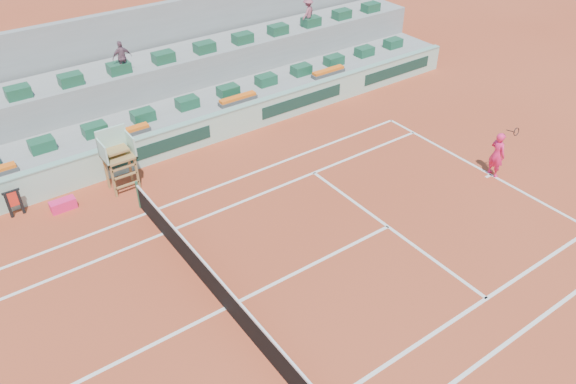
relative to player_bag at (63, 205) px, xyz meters
name	(u,v)px	position (x,y,z in m)	size (l,w,h in m)	color
ground	(225,308)	(2.25, -7.42, -0.19)	(90.00, 90.00, 0.00)	#A1391F
seating_tier_lower	(91,139)	(2.25, 3.28, 0.41)	(36.00, 4.00, 1.20)	gray
seating_tier_upper	(74,109)	(2.25, 4.88, 1.11)	(36.00, 2.40, 2.60)	gray
stadium_back_wall	(57,76)	(2.25, 6.48, 2.01)	(36.00, 0.40, 4.40)	gray
player_bag	(63,205)	(0.00, 0.00, 0.00)	(0.88, 0.39, 0.39)	#FD2164
spectator_mid	(122,57)	(4.41, 4.13, 3.09)	(0.80, 0.33, 1.37)	#7A5160
spectator_right	(308,12)	(14.06, 4.30, 3.11)	(0.91, 0.52, 1.40)	#984C5C
court_lines	(225,308)	(2.25, -7.42, -0.19)	(23.89, 11.09, 0.01)	silver
tennis_net	(224,295)	(2.25, -7.42, 0.33)	(0.10, 11.97, 1.10)	black
advertising_hoarding	(111,161)	(2.28, 1.08, 0.44)	(36.00, 0.34, 1.26)	#A5D0B8
umpire_chair	(117,152)	(2.25, 0.08, 1.35)	(1.10, 0.90, 2.40)	olive
seat_row_lower	(95,130)	(2.25, 2.38, 1.23)	(32.90, 0.60, 0.44)	#1A4E33
seat_row_upper	(71,80)	(2.25, 4.28, 2.63)	(32.90, 0.60, 0.44)	#1A4E33
flower_planters	(63,152)	(0.75, 1.58, 1.14)	(26.80, 0.36, 0.28)	#474747
towel_rack	(14,201)	(-1.41, 0.59, 0.41)	(0.58, 0.10, 1.03)	black
tennis_player	(497,154)	(14.20, -7.42, 0.72)	(0.51, 0.92, 2.28)	#FD2164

